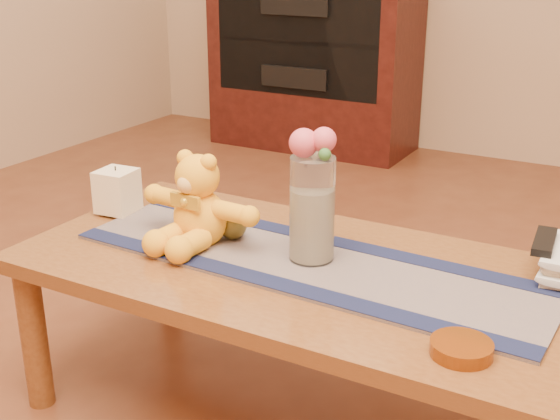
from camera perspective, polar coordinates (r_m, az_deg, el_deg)
The scene contains 29 objects.
floor at distance 2.02m, azimuth 1.29°, elevation -15.84°, with size 5.50×5.50×0.00m, color brown.
coffee_table_top at distance 1.80m, azimuth 1.39°, elevation -4.74°, with size 1.40×0.70×0.04m, color #5F3316.
table_leg_fl at distance 2.07m, azimuth -18.79°, elevation -9.46°, with size 0.07×0.07×0.41m, color #5F3316.
table_leg_bl at distance 2.44m, azimuth -8.84°, elevation -3.84°, with size 0.07×0.07×0.41m, color #5F3316.
persian_runner at distance 1.79m, azimuth 2.04°, elevation -4.12°, with size 1.20×0.35×0.01m, color #161A3F.
runner_border_near at distance 1.67m, azimuth -0.41°, elevation -5.72°, with size 1.20×0.06×0.00m, color #13193A.
runner_border_far at distance 1.90m, azimuth 4.18°, elevation -2.42°, with size 1.20×0.06×0.00m, color #13193A.
teddy_bear at distance 1.87m, azimuth -6.35°, elevation 0.81°, with size 0.34×0.28×0.23m, color #FFAE20, non-canonical shape.
pillar_candle at distance 2.14m, azimuth -12.70°, elevation 1.49°, with size 0.10×0.10×0.12m, color #FDE6BA.
candle_wick at distance 2.12m, azimuth -12.84°, elevation 3.21°, with size 0.00×0.00×0.01m, color black.
glass_vase at distance 1.75m, azimuth 2.55°, elevation 0.06°, with size 0.11×0.11×0.26m, color silver.
potpourri_fill at distance 1.76m, azimuth 2.53°, elevation -1.12°, with size 0.09×0.09×0.18m, color beige.
rose_left at distance 1.70m, azimuth 1.88°, elevation 5.30°, with size 0.07×0.07×0.07m, color #DE4E62.
rose_right at distance 1.69m, azimuth 3.47°, elevation 5.54°, with size 0.06×0.06×0.06m, color #DE4E62.
blue_flower_back at distance 1.73m, azimuth 3.45°, elevation 5.28°, with size 0.04×0.04×0.04m, color #475B9B.
blue_flower_side at distance 1.73m, azimuth 2.03°, elevation 5.09°, with size 0.04×0.04×0.04m, color #475B9B.
leaf_sprig at distance 1.67m, azimuth 3.54°, elevation 4.39°, with size 0.03×0.03×0.03m, color #33662D.
bronze_ball at distance 1.91m, azimuth -3.76°, elevation -1.18°, with size 0.08×0.08×0.08m, color brown.
book_bottom at distance 1.85m, azimuth 19.85°, elevation -4.36°, with size 0.17×0.22×0.02m, color beige.
book_lower at distance 1.84m, azimuth 20.06°, elevation -3.89°, with size 0.16×0.22×0.02m, color beige.
book_upper at distance 1.83m, azimuth 19.81°, elevation -3.21°, with size 0.17×0.22×0.02m, color beige.
book_top at distance 1.82m, azimuth 20.18°, elevation -2.77°, with size 0.16×0.22×0.02m, color beige.
tv_remote at distance 1.81m, azimuth 20.09°, elevation -2.33°, with size 0.04×0.16×0.02m, color black.
amber_dish at distance 1.45m, azimuth 14.08°, elevation -10.53°, with size 0.12×0.12×0.03m, color #BF5914.
media_cabinet at distance 4.43m, azimuth 2.71°, elevation 11.99°, with size 1.20×0.50×1.10m, color black.
cabinet_cavity at distance 4.21m, azimuth 1.27°, elevation 13.08°, with size 1.02×0.03×0.61m, color black.
cabinet_shelf at distance 4.29m, azimuth 1.82°, elevation 13.20°, with size 1.02×0.20×0.03m, color black.
stereo_upper at distance 4.28m, azimuth 1.97°, elevation 15.86°, with size 0.42×0.28×0.10m, color black.
stereo_lower at distance 4.33m, azimuth 1.91°, elevation 10.63°, with size 0.42×0.28×0.12m, color black.
Camera 1 is at (0.76, -1.45, 1.20)m, focal length 46.47 mm.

